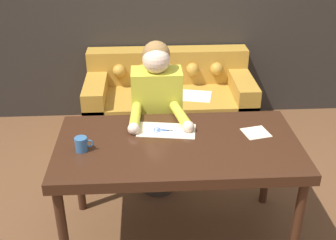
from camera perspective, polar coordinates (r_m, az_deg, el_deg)
dining_table at (r=2.70m, az=1.37°, el=-4.47°), size 1.54×0.80×0.78m
couch at (r=4.25m, az=0.13°, el=2.25°), size 1.62×0.79×0.79m
person at (r=3.21m, az=-1.48°, el=-0.17°), size 0.44×0.62×1.26m
pattern_paper_main at (r=2.79m, az=-0.21°, el=-1.41°), size 0.41×0.25×0.00m
pattern_paper_offcut at (r=2.82m, az=11.82°, el=-1.69°), size 0.19×0.19×0.00m
scissors at (r=2.79m, az=-0.38°, el=-1.44°), size 0.24×0.10×0.01m
mug at (r=2.61m, az=-11.63°, el=-3.23°), size 0.11×0.08×0.09m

